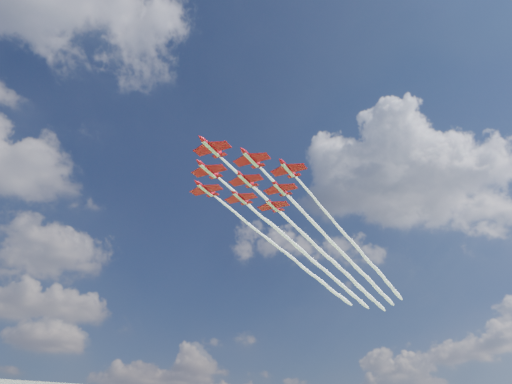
% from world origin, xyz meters
% --- Properties ---
extents(jet_lead, '(122.25, 76.75, 2.84)m').
position_xyz_m(jet_lead, '(37.28, 28.47, 72.99)').
color(jet_lead, red).
extents(jet_row2_port, '(122.25, 76.75, 2.84)m').
position_xyz_m(jet_row2_port, '(48.74, 27.71, 72.99)').
color(jet_row2_port, red).
extents(jet_row2_starb, '(122.25, 76.75, 2.84)m').
position_xyz_m(jet_row2_starb, '(41.79, 39.03, 72.99)').
color(jet_row2_starb, red).
extents(jet_row3_port, '(122.25, 76.75, 2.84)m').
position_xyz_m(jet_row3_port, '(60.20, 26.94, 72.99)').
color(jet_row3_port, red).
extents(jet_row3_centre, '(122.25, 76.75, 2.84)m').
position_xyz_m(jet_row3_centre, '(53.25, 38.26, 72.99)').
color(jet_row3_centre, red).
extents(jet_row3_starb, '(122.25, 76.75, 2.84)m').
position_xyz_m(jet_row3_starb, '(46.31, 49.58, 72.99)').
color(jet_row3_starb, red).
extents(jet_row4_port, '(122.25, 76.75, 2.84)m').
position_xyz_m(jet_row4_port, '(64.71, 37.50, 72.99)').
color(jet_row4_port, red).
extents(jet_row4_starb, '(122.25, 76.75, 2.84)m').
position_xyz_m(jet_row4_starb, '(57.76, 48.82, 72.99)').
color(jet_row4_starb, red).
extents(jet_tail, '(122.25, 76.75, 2.84)m').
position_xyz_m(jet_tail, '(69.22, 48.06, 72.99)').
color(jet_tail, red).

